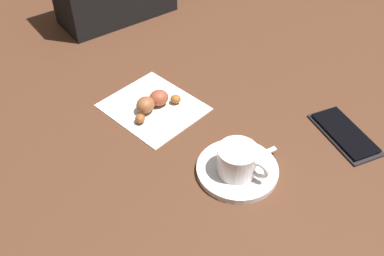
% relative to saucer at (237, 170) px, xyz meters
% --- Properties ---
extents(ground_plane, '(1.80, 1.80, 0.00)m').
position_rel_saucer_xyz_m(ground_plane, '(0.11, -0.02, -0.01)').
color(ground_plane, '#4D2D1C').
extents(saucer, '(0.14, 0.14, 0.01)m').
position_rel_saucer_xyz_m(saucer, '(0.00, 0.00, 0.00)').
color(saucer, white).
rests_on(saucer, ground).
extents(espresso_cup, '(0.09, 0.07, 0.05)m').
position_rel_saucer_xyz_m(espresso_cup, '(-0.00, 0.01, 0.03)').
color(espresso_cup, white).
rests_on(espresso_cup, saucer).
extents(teaspoon, '(0.05, 0.12, 0.01)m').
position_rel_saucer_xyz_m(teaspoon, '(0.00, -0.00, 0.01)').
color(teaspoon, silver).
rests_on(teaspoon, saucer).
extents(sugar_packet, '(0.06, 0.06, 0.01)m').
position_rel_saucer_xyz_m(sugar_packet, '(0.02, -0.02, 0.01)').
color(sugar_packet, white).
rests_on(sugar_packet, saucer).
extents(napkin, '(0.19, 0.17, 0.00)m').
position_rel_saucer_xyz_m(napkin, '(0.23, -0.03, -0.00)').
color(napkin, white).
rests_on(napkin, ground).
extents(croissant, '(0.06, 0.12, 0.03)m').
position_rel_saucer_xyz_m(croissant, '(0.23, -0.02, 0.01)').
color(croissant, '#925521').
rests_on(croissant, napkin).
extents(cell_phone, '(0.16, 0.12, 0.01)m').
position_rel_saucer_xyz_m(cell_phone, '(-0.10, -0.20, -0.00)').
color(cell_phone, black).
rests_on(cell_phone, ground).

